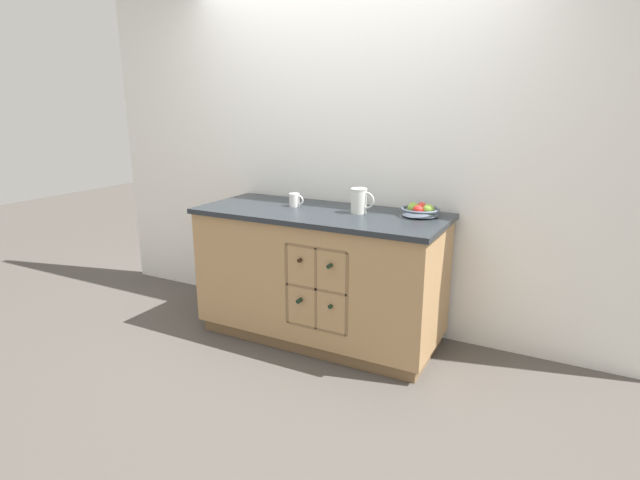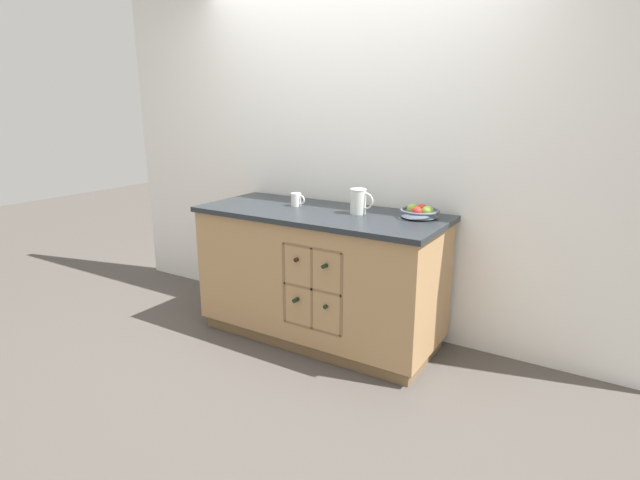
# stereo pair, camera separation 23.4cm
# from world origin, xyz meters

# --- Properties ---
(ground_plane) EXTENTS (14.00, 14.00, 0.00)m
(ground_plane) POSITION_xyz_m (0.00, 0.00, 0.00)
(ground_plane) COLOR #4C4742
(back_wall) EXTENTS (4.40, 0.06, 2.55)m
(back_wall) POSITION_xyz_m (0.00, 0.41, 1.27)
(back_wall) COLOR white
(back_wall) RESTS_ON ground_plane
(kitchen_island) EXTENTS (1.72, 0.75, 0.93)m
(kitchen_island) POSITION_xyz_m (0.00, -0.00, 0.47)
(kitchen_island) COLOR brown
(kitchen_island) RESTS_ON ground_plane
(fruit_bowl) EXTENTS (0.25, 0.25, 0.09)m
(fruit_bowl) POSITION_xyz_m (0.65, 0.16, 0.97)
(fruit_bowl) COLOR #4C5666
(fruit_bowl) RESTS_ON kitchen_island
(white_pitcher) EXTENTS (0.17, 0.11, 0.17)m
(white_pitcher) POSITION_xyz_m (0.26, 0.06, 1.02)
(white_pitcher) COLOR silver
(white_pitcher) RESTS_ON kitchen_island
(ceramic_mug) EXTENTS (0.11, 0.07, 0.09)m
(ceramic_mug) POSITION_xyz_m (-0.23, 0.06, 0.98)
(ceramic_mug) COLOR white
(ceramic_mug) RESTS_ON kitchen_island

